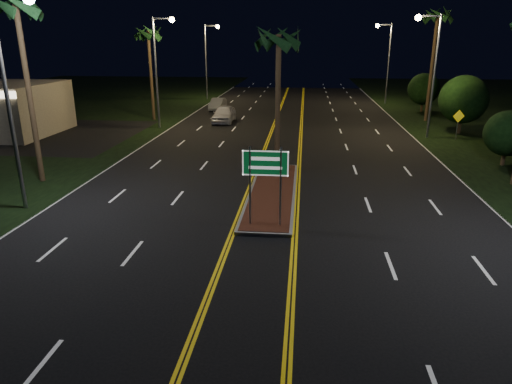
# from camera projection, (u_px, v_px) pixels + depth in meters

# --- Properties ---
(ground) EXTENTS (120.00, 120.00, 0.00)m
(ground) POSITION_uv_depth(u_px,v_px,m) (258.00, 259.00, 15.81)
(ground) COLOR black
(ground) RESTS_ON ground
(median_island) EXTENTS (2.25, 10.25, 0.17)m
(median_island) POSITION_uv_depth(u_px,v_px,m) (272.00, 193.00, 22.39)
(median_island) COLOR gray
(median_island) RESTS_ON ground
(highway_sign) EXTENTS (1.80, 0.08, 3.20)m
(highway_sign) POSITION_uv_depth(u_px,v_px,m) (265.00, 171.00, 17.69)
(highway_sign) COLOR gray
(highway_sign) RESTS_ON ground
(streetlight_left_near) EXTENTS (1.91, 0.44, 9.00)m
(streetlight_left_near) POSITION_uv_depth(u_px,v_px,m) (13.00, 80.00, 18.84)
(streetlight_left_near) COLOR gray
(streetlight_left_near) RESTS_ON ground
(streetlight_left_mid) EXTENTS (1.91, 0.44, 9.00)m
(streetlight_left_mid) POSITION_uv_depth(u_px,v_px,m) (160.00, 60.00, 37.71)
(streetlight_left_mid) COLOR gray
(streetlight_left_mid) RESTS_ON ground
(streetlight_left_far) EXTENTS (1.91, 0.44, 9.00)m
(streetlight_left_far) POSITION_uv_depth(u_px,v_px,m) (209.00, 53.00, 56.57)
(streetlight_left_far) COLOR gray
(streetlight_left_far) RESTS_ON ground
(streetlight_right_mid) EXTENTS (1.91, 0.44, 9.00)m
(streetlight_right_mid) POSITION_uv_depth(u_px,v_px,m) (430.00, 62.00, 33.71)
(streetlight_right_mid) COLOR gray
(streetlight_right_mid) RESTS_ON ground
(streetlight_right_far) EXTENTS (1.91, 0.44, 9.00)m
(streetlight_right_far) POSITION_uv_depth(u_px,v_px,m) (386.00, 54.00, 52.58)
(streetlight_right_far) COLOR gray
(streetlight_right_far) RESTS_ON ground
(palm_median) EXTENTS (2.40, 2.40, 8.30)m
(palm_median) POSITION_uv_depth(u_px,v_px,m) (279.00, 39.00, 23.41)
(palm_median) COLOR #382819
(palm_median) RESTS_ON ground
(palm_left_near) EXTENTS (2.40, 2.40, 9.80)m
(palm_left_near) POSITION_uv_depth(u_px,v_px,m) (16.00, 8.00, 21.84)
(palm_left_near) COLOR #382819
(palm_left_near) RESTS_ON ground
(palm_left_far) EXTENTS (2.40, 2.40, 8.80)m
(palm_left_far) POSITION_uv_depth(u_px,v_px,m) (148.00, 34.00, 41.03)
(palm_left_far) COLOR #382819
(palm_left_far) RESTS_ON ground
(palm_right_far) EXTENTS (2.40, 2.40, 10.30)m
(palm_right_far) POSITION_uv_depth(u_px,v_px,m) (438.00, 17.00, 39.94)
(palm_right_far) COLOR #382819
(palm_right_far) RESTS_ON ground
(shrub_near) EXTENTS (2.70, 2.70, 3.30)m
(shrub_near) POSITION_uv_depth(u_px,v_px,m) (508.00, 133.00, 27.06)
(shrub_near) COLOR #382819
(shrub_near) RESTS_ON ground
(shrub_mid) EXTENTS (3.78, 3.78, 4.62)m
(shrub_mid) POSITION_uv_depth(u_px,v_px,m) (464.00, 99.00, 36.19)
(shrub_mid) COLOR #382819
(shrub_mid) RESTS_ON ground
(shrub_far) EXTENTS (3.24, 3.24, 3.96)m
(shrub_far) POSITION_uv_depth(u_px,v_px,m) (424.00, 89.00, 47.66)
(shrub_far) COLOR #382819
(shrub_far) RESTS_ON ground
(car_near) EXTENTS (2.30, 5.36, 1.79)m
(car_near) POSITION_uv_depth(u_px,v_px,m) (224.00, 113.00, 41.79)
(car_near) COLOR silver
(car_near) RESTS_ON ground
(car_far) EXTENTS (2.02, 4.42, 1.45)m
(car_far) POSITION_uv_depth(u_px,v_px,m) (218.00, 103.00, 49.29)
(car_far) COLOR #B2B7BD
(car_far) RESTS_ON ground
(warning_sign) EXTENTS (0.91, 0.29, 2.25)m
(warning_sign) POSITION_uv_depth(u_px,v_px,m) (458.00, 121.00, 34.33)
(warning_sign) COLOR gray
(warning_sign) RESTS_ON ground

